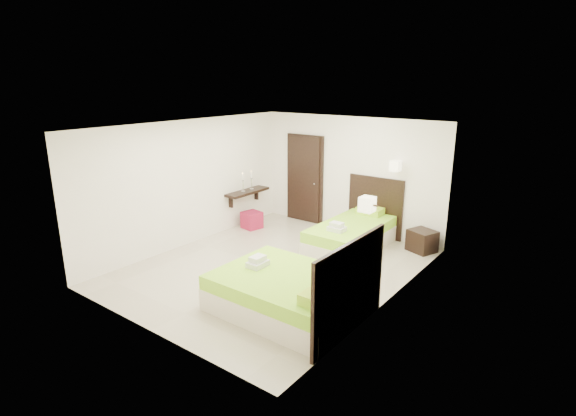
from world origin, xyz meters
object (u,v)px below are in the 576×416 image
Objects in this scene: nightstand at (422,241)px; ottoman at (252,220)px; bed_single at (353,233)px; bed_double at (293,292)px.

nightstand reaches higher than ottoman.
bed_double reaches higher than bed_single.
bed_single is at bearing 101.23° from bed_double.
bed_single is 4.30× the size of nightstand.
nightstand is 3.86m from ottoman.
ottoman is at bearing -173.81° from bed_single.
bed_double reaches higher than ottoman.
bed_single is 1.39m from nightstand.
bed_single is at bearing 6.19° from ottoman.
bed_double is 5.49× the size of ottoman.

